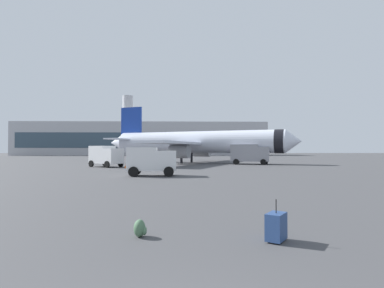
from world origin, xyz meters
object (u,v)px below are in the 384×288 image
Objects in this scene: service_truck at (106,155)px; safety_cone_far at (126,166)px; airplane_at_gate at (196,142)px; cargo_van at (151,160)px; rolling_suitcase at (276,226)px; fuel_truck at (249,153)px; safety_cone_near at (162,161)px; traveller_backpack at (140,228)px; safety_cone_mid at (154,161)px.

safety_cone_far is (3.22, -2.36, -1.30)m from service_truck.
airplane_at_gate is 17.40m from safety_cone_far.
cargo_van is 20.87m from rolling_suitcase.
safety_cone_near is at bearing 162.90° from fuel_truck.
cargo_van is 9.27× the size of traveller_backpack.
safety_cone_far is (-2.34, -14.32, -0.00)m from safety_cone_mid.
fuel_truck reaches higher than safety_cone_mid.
airplane_at_gate is 48.67× the size of safety_cone_near.
rolling_suitcase is at bearing -101.22° from fuel_truck.
cargo_van is (-5.16, -26.01, -2.21)m from airplane_at_gate.
rolling_suitcase is (0.20, -46.16, -3.27)m from airplane_at_gate.
safety_cone_near is (-5.86, -0.45, -3.31)m from airplane_at_gate.
safety_cone_near is 45.25m from traveller_backpack.
fuel_truck is 16.57m from safety_cone_mid.
safety_cone_near is 1.46× the size of traveller_backpack.
safety_cone_mid is 46.04m from traveller_backpack.
safety_cone_far is at bearing 110.64° from cargo_van.
cargo_van is 7.15× the size of safety_cone_mid.
service_truck reaches higher than safety_cone_mid.
safety_cone_mid reaches higher than safety_cone_far.
airplane_at_gate is 9.87m from fuel_truck.
fuel_truck is 14.98m from safety_cone_near.
safety_cone_near is 1.13× the size of safety_cone_mid.
safety_cone_near is at bearing -25.41° from safety_cone_mid.
rolling_suitcase is at bearing -82.46° from safety_cone_near.
airplane_at_gate is 5.34× the size of fuel_truck.
safety_cone_mid is (-7.31, 0.24, -3.35)m from airplane_at_gate.
cargo_van is at bearing -85.31° from safety_cone_mid.
fuel_truck is (21.27, 6.89, 0.16)m from service_truck.
safety_cone_far is (-4.49, 11.93, -1.15)m from cargo_van.
airplane_at_gate is 6.74m from safety_cone_near.
traveller_backpack is at bearing -85.16° from safety_cone_mid.
airplane_at_gate reaches higher than rolling_suitcase.
service_truck is at bearing 143.79° from safety_cone_far.
safety_cone_near reaches higher than safety_cone_far.
rolling_suitcase is (9.85, -32.07, 0.09)m from safety_cone_far.
cargo_van reaches higher than rolling_suitcase.
traveller_backpack is (-3.43, -45.64, -3.42)m from airplane_at_gate.
safety_cone_near is at bearing 58.11° from service_truck.
rolling_suitcase is at bearing -75.11° from cargo_van.
safety_cone_far is 1.29× the size of traveller_backpack.
rolling_suitcase is 2.29× the size of traveller_backpack.
airplane_at_gate reaches higher than safety_cone_far.
fuel_truck is 13.33× the size of traveller_backpack.
safety_cone_near is at bearing 97.54° from rolling_suitcase.
safety_cone_mid is at bearing 94.84° from traveller_backpack.
cargo_van is 25.59m from safety_cone_near.
safety_cone_mid is at bearing 94.69° from cargo_van.
service_truck is 13.34m from safety_cone_near.
safety_cone_mid is 1.30× the size of traveller_backpack.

